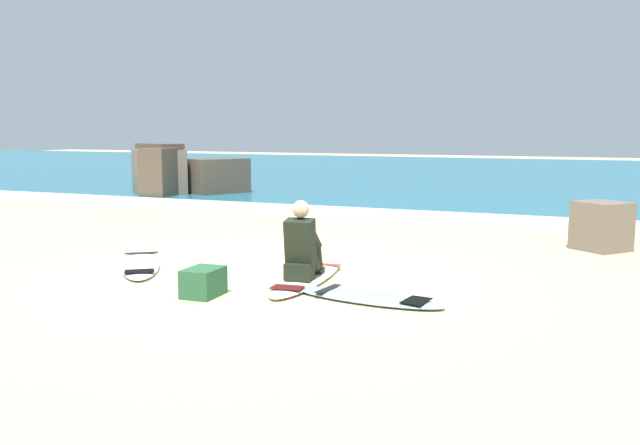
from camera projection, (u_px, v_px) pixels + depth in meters
ground_plane at (258, 276)px, 8.74m from camera, size 80.00×80.00×0.00m
sea at (496, 175)px, 27.03m from camera, size 80.00×28.00×0.10m
breaking_foam at (398, 214)px, 14.53m from camera, size 80.00×0.90×0.11m
surfboard_main at (308, 277)px, 8.51m from camera, size 0.75×2.38×0.08m
surfer_seated at (302, 248)px, 8.27m from camera, size 0.43×0.74×0.95m
surfboard_spare_near at (141, 263)px, 9.36m from camera, size 1.71×2.07×0.08m
surfboard_spare_far at (368, 297)px, 7.49m from camera, size 1.83×0.74×0.08m
rock_outcrop_distant at (173, 173)px, 18.66m from camera, size 3.15×2.70×1.45m
shoreline_rock at (601, 226)px, 10.54m from camera, size 0.96×0.96×0.75m
beach_bag at (203, 282)px, 7.66m from camera, size 0.38×0.50×0.32m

